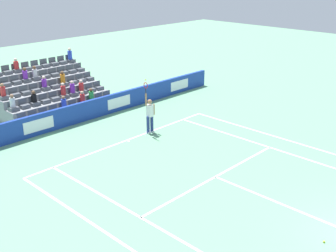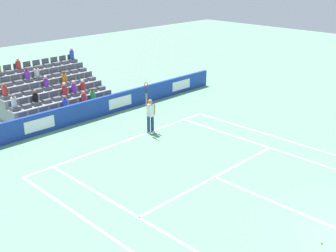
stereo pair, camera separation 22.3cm
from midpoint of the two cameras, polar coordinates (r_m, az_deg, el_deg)
The scene contains 12 objects.
line_baseline at distance 20.89m, azimuth -5.87°, elevation -1.91°, with size 10.97×0.10×0.01m, color white.
line_service at distance 17.42m, azimuth 6.03°, elevation -6.80°, with size 8.23×0.10×0.01m, color white.
line_centre_service at distance 15.94m, azimuth 15.23°, elevation -10.34°, with size 0.10×6.40×0.01m, color white.
line_singles_sideline_left at distance 14.53m, azimuth -2.89°, elevation -12.87°, with size 0.10×11.89×0.01m, color white.
line_singles_sideline_right at distance 20.33m, azimuth 14.26°, elevation -3.15°, with size 0.10×11.89×0.01m, color white.
line_doubles_sideline_left at distance 13.81m, azimuth -7.18°, elevation -15.07°, with size 0.10×11.89×0.01m, color white.
line_doubles_sideline_right at distance 21.45m, azimuth 16.12°, elevation -2.04°, with size 0.10×11.89×0.01m, color white.
line_centre_mark at distance 20.82m, azimuth -5.69°, elevation -1.99°, with size 0.10×0.20×0.01m, color white.
sponsor_barrier at distance 23.54m, azimuth -11.90°, elevation 1.82°, with size 20.87×0.22×1.09m.
tennis_player at distance 21.39m, azimuth -2.77°, elevation 1.58°, with size 0.52×0.39×2.85m.
stadium_stand at distance 26.36m, azimuth -16.38°, elevation 4.12°, with size 6.20×4.75×3.05m.
loose_tennis_ball at distance 14.42m, azimuth 19.81°, elevation -14.42°, with size 0.07×0.07×0.07m, color #D1E533.
Camera 1 is at (12.37, 2.86, 8.09)m, focal length 45.34 mm.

